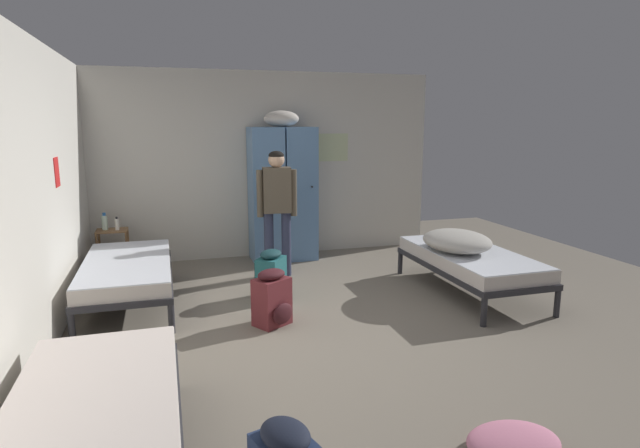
# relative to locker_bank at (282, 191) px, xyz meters

# --- Properties ---
(ground_plane) EXTENTS (9.30, 9.30, 0.00)m
(ground_plane) POSITION_rel_locker_bank_xyz_m (-0.15, -2.63, -0.97)
(ground_plane) COLOR gray
(room_backdrop) EXTENTS (4.91, 5.87, 2.62)m
(room_backdrop) POSITION_rel_locker_bank_xyz_m (-1.47, -1.28, 0.34)
(room_backdrop) COLOR beige
(room_backdrop) RESTS_ON ground_plane
(locker_bank) EXTENTS (0.90, 0.55, 2.07)m
(locker_bank) POSITION_rel_locker_bank_xyz_m (0.00, 0.00, 0.00)
(locker_bank) COLOR #5B84B2
(locker_bank) RESTS_ON ground_plane
(shelf_unit) EXTENTS (0.38, 0.30, 0.57)m
(shelf_unit) POSITION_rel_locker_bank_xyz_m (-2.25, -0.09, -0.62)
(shelf_unit) COLOR brown
(shelf_unit) RESTS_ON ground_plane
(bed_left_rear) EXTENTS (0.90, 1.90, 0.49)m
(bed_left_rear) POSITION_rel_locker_bank_xyz_m (-2.00, -1.41, -0.59)
(bed_left_rear) COLOR #28282D
(bed_left_rear) RESTS_ON ground_plane
(bed_right) EXTENTS (0.90, 1.90, 0.49)m
(bed_right) POSITION_rel_locker_bank_xyz_m (1.69, -2.09, -0.59)
(bed_right) COLOR #28282D
(bed_right) RESTS_ON ground_plane
(bed_left_front) EXTENTS (0.90, 1.90, 0.49)m
(bed_left_front) POSITION_rel_locker_bank_xyz_m (-2.00, -4.31, -0.59)
(bed_left_front) COLOR #28282D
(bed_left_front) RESTS_ON ground_plane
(bedding_heap) EXTENTS (0.72, 0.87, 0.23)m
(bedding_heap) POSITION_rel_locker_bank_xyz_m (1.55, -2.03, -0.36)
(bedding_heap) COLOR #B7B2A8
(bedding_heap) RESTS_ON bed_right
(person_traveler) EXTENTS (0.50, 0.23, 1.57)m
(person_traveler) POSITION_rel_locker_bank_xyz_m (-0.25, -0.81, -0.02)
(person_traveler) COLOR #2D334C
(person_traveler) RESTS_ON ground_plane
(water_bottle) EXTENTS (0.07, 0.07, 0.22)m
(water_bottle) POSITION_rel_locker_bank_xyz_m (-2.33, -0.07, -0.30)
(water_bottle) COLOR silver
(water_bottle) RESTS_ON shelf_unit
(lotion_bottle) EXTENTS (0.05, 0.05, 0.17)m
(lotion_bottle) POSITION_rel_locker_bank_xyz_m (-2.18, -0.13, -0.32)
(lotion_bottle) COLOR white
(lotion_bottle) RESTS_ON shelf_unit
(backpack_teal) EXTENTS (0.42, 0.41, 0.55)m
(backpack_teal) POSITION_rel_locker_bank_xyz_m (-0.49, -1.63, -0.71)
(backpack_teal) COLOR #23666B
(backpack_teal) RESTS_ON ground_plane
(backpack_maroon) EXTENTS (0.40, 0.41, 0.55)m
(backpack_maroon) POSITION_rel_locker_bank_xyz_m (-0.64, -2.39, -0.71)
(backpack_maroon) COLOR maroon
(backpack_maroon) RESTS_ON ground_plane
(clothes_pile_pink) EXTENTS (0.58, 0.43, 0.13)m
(clothes_pile_pink) POSITION_rel_locker_bank_xyz_m (0.32, -4.74, -0.91)
(clothes_pile_pink) COLOR pink
(clothes_pile_pink) RESTS_ON ground_plane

